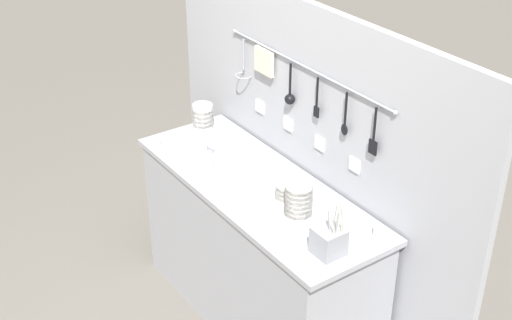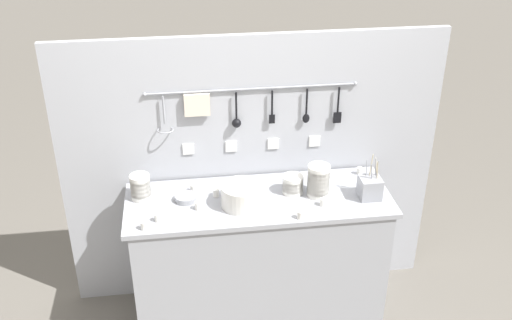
# 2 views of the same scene
# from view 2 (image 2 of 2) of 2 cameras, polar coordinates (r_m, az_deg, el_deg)

# --- Properties ---
(ground_plane) EXTENTS (20.00, 20.00, 0.00)m
(ground_plane) POSITION_cam_2_polar(r_m,az_deg,el_deg) (4.13, 0.24, -14.27)
(ground_plane) COLOR #666059
(counter) EXTENTS (1.59, 0.57, 0.90)m
(counter) POSITION_cam_2_polar(r_m,az_deg,el_deg) (3.83, 0.26, -9.33)
(counter) COLOR #9EA0A8
(counter) RESTS_ON ground
(back_wall) EXTENTS (2.39, 0.11, 1.81)m
(back_wall) POSITION_cam_2_polar(r_m,az_deg,el_deg) (3.84, -0.41, -1.04)
(back_wall) COLOR #A8AAB2
(back_wall) RESTS_ON ground
(bowl_stack_tall_left) EXTENTS (0.13, 0.13, 0.11)m
(bowl_stack_tall_left) POSITION_cam_2_polar(r_m,az_deg,el_deg) (3.61, 3.53, -2.33)
(bowl_stack_tall_left) COLOR silver
(bowl_stack_tall_left) RESTS_ON counter
(bowl_stack_nested_right) EXTENTS (0.13, 0.13, 0.20)m
(bowl_stack_nested_right) POSITION_cam_2_polar(r_m,az_deg,el_deg) (3.57, 5.97, -1.96)
(bowl_stack_nested_right) COLOR silver
(bowl_stack_nested_right) RESTS_ON counter
(bowl_stack_back_corner) EXTENTS (0.12, 0.12, 0.16)m
(bowl_stack_back_corner) POSITION_cam_2_polar(r_m,az_deg,el_deg) (3.60, -10.96, -2.54)
(bowl_stack_back_corner) COLOR silver
(bowl_stack_back_corner) RESTS_ON counter
(plate_stack) EXTENTS (0.25, 0.25, 0.13)m
(plate_stack) POSITION_cam_2_polar(r_m,az_deg,el_deg) (3.48, -1.33, -3.39)
(plate_stack) COLOR silver
(plate_stack) RESTS_ON counter
(steel_mixing_bowl) EXTENTS (0.13, 0.13, 0.03)m
(steel_mixing_bowl) POSITION_cam_2_polar(r_m,az_deg,el_deg) (3.57, -6.71, -3.61)
(steel_mixing_bowl) COLOR #93969E
(steel_mixing_bowl) RESTS_ON counter
(cutlery_caddy) EXTENTS (0.13, 0.13, 0.27)m
(cutlery_caddy) POSITION_cam_2_polar(r_m,az_deg,el_deg) (3.62, 10.79, -2.58)
(cutlery_caddy) COLOR #93969E
(cutlery_caddy) RESTS_ON counter
(cup_back_right) EXTENTS (0.04, 0.04, 0.05)m
(cup_back_right) POSITION_cam_2_polar(r_m,az_deg,el_deg) (3.41, -9.34, -5.44)
(cup_back_right) COLOR silver
(cup_back_right) RESTS_ON counter
(cup_front_left) EXTENTS (0.04, 0.04, 0.05)m
(cup_front_left) POSITION_cam_2_polar(r_m,az_deg,el_deg) (3.65, -5.99, -2.68)
(cup_front_left) COLOR silver
(cup_front_left) RESTS_ON counter
(cup_front_right) EXTENTS (0.04, 0.04, 0.05)m
(cup_front_right) POSITION_cam_2_polar(r_m,az_deg,el_deg) (3.35, -10.62, -6.17)
(cup_front_right) COLOR silver
(cup_front_right) RESTS_ON counter
(cup_beside_plates) EXTENTS (0.04, 0.04, 0.05)m
(cup_beside_plates) POSITION_cam_2_polar(r_m,az_deg,el_deg) (3.39, 4.24, -5.24)
(cup_beside_plates) COLOR silver
(cup_beside_plates) RESTS_ON counter
(cup_mid_row) EXTENTS (0.04, 0.04, 0.05)m
(cup_mid_row) POSITION_cam_2_polar(r_m,az_deg,el_deg) (3.87, 9.84, -1.02)
(cup_mid_row) COLOR silver
(cup_mid_row) RESTS_ON counter
(cup_centre) EXTENTS (0.04, 0.04, 0.05)m
(cup_centre) POSITION_cam_2_polar(r_m,az_deg,el_deg) (3.69, -0.32, -2.14)
(cup_centre) COLOR silver
(cup_centre) RESTS_ON counter
(cup_back_left) EXTENTS (0.04, 0.04, 0.05)m
(cup_back_left) POSITION_cam_2_polar(r_m,az_deg,el_deg) (3.52, 6.40, -4.00)
(cup_back_left) COLOR silver
(cup_back_left) RESTS_ON counter
(cup_by_caddy) EXTENTS (0.04, 0.04, 0.05)m
(cup_by_caddy) POSITION_cam_2_polar(r_m,az_deg,el_deg) (3.48, -5.55, -4.37)
(cup_by_caddy) COLOR silver
(cup_by_caddy) RESTS_ON counter
(cup_edge_far) EXTENTS (0.04, 0.04, 0.05)m
(cup_edge_far) POSITION_cam_2_polar(r_m,az_deg,el_deg) (3.59, -3.82, -3.13)
(cup_edge_far) COLOR silver
(cup_edge_far) RESTS_ON counter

